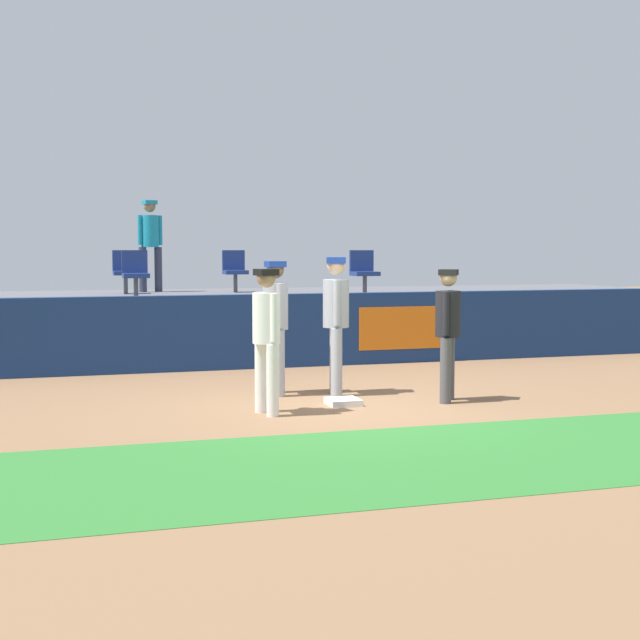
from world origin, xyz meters
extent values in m
plane|color=#846042|center=(0.00, 0.00, 0.00)|extent=(60.00, 60.00, 0.00)
cube|color=#2D722D|center=(0.00, -2.77, 0.00)|extent=(18.00, 2.80, 0.01)
cube|color=white|center=(0.02, 0.17, 0.04)|extent=(0.40, 0.40, 0.08)
cylinder|color=white|center=(-1.08, -0.02, 0.43)|extent=(0.14, 0.14, 0.85)
cylinder|color=white|center=(-1.01, -0.32, 0.43)|extent=(0.14, 0.14, 0.85)
cylinder|color=white|center=(-1.05, -0.17, 1.15)|extent=(0.39, 0.39, 0.60)
sphere|color=#8C6647|center=(-1.05, -0.17, 1.62)|extent=(0.22, 0.22, 0.22)
cube|color=black|center=(-1.05, -0.17, 1.69)|extent=(0.28, 0.28, 0.08)
cylinder|color=white|center=(-1.10, 0.03, 1.17)|extent=(0.09, 0.09, 0.56)
cylinder|color=white|center=(-1.00, -0.36, 1.17)|extent=(0.09, 0.09, 0.56)
ellipsoid|color=brown|center=(-1.00, 0.05, 0.93)|extent=(0.16, 0.22, 0.28)
cylinder|color=#9EA3AD|center=(-0.60, 1.36, 0.44)|extent=(0.15, 0.15, 0.89)
cylinder|color=#9EA3AD|center=(-0.59, 1.03, 0.44)|extent=(0.15, 0.15, 0.89)
cylinder|color=#9EA3AD|center=(-0.60, 1.19, 1.20)|extent=(0.36, 0.36, 0.62)
sphere|color=brown|center=(-0.60, 1.19, 1.69)|extent=(0.23, 0.23, 0.23)
cube|color=#193899|center=(-0.60, 1.19, 1.76)|extent=(0.26, 0.26, 0.08)
cylinder|color=#9EA3AD|center=(-0.61, 1.40, 1.22)|extent=(0.09, 0.09, 0.58)
cylinder|color=#9EA3AD|center=(-0.58, 0.99, 1.22)|extent=(0.09, 0.09, 0.58)
cylinder|color=#9EA3AD|center=(0.23, 1.14, 0.46)|extent=(0.16, 0.16, 0.91)
cylinder|color=#9EA3AD|center=(0.15, 0.82, 0.46)|extent=(0.16, 0.16, 0.91)
cylinder|color=#9EA3AD|center=(0.19, 0.98, 1.23)|extent=(0.43, 0.43, 0.64)
sphere|color=beige|center=(0.19, 0.98, 1.74)|extent=(0.24, 0.24, 0.24)
cube|color=#193899|center=(0.19, 0.98, 1.81)|extent=(0.31, 0.31, 0.08)
cylinder|color=#9EA3AD|center=(0.25, 1.19, 1.25)|extent=(0.09, 0.09, 0.60)
cylinder|color=#9EA3AD|center=(0.13, 0.78, 1.25)|extent=(0.09, 0.09, 0.60)
cylinder|color=#4C4C51|center=(1.47, 0.15, 0.42)|extent=(0.14, 0.14, 0.84)
cylinder|color=#4C4C51|center=(1.30, -0.11, 0.42)|extent=(0.14, 0.14, 0.84)
cylinder|color=black|center=(1.39, 0.02, 1.13)|extent=(0.45, 0.45, 0.59)
sphere|color=tan|center=(1.39, 0.02, 1.60)|extent=(0.22, 0.22, 0.22)
cube|color=black|center=(1.39, 0.02, 1.67)|extent=(0.32, 0.32, 0.08)
cylinder|color=black|center=(1.50, 0.18, 1.15)|extent=(0.09, 0.09, 0.55)
cylinder|color=black|center=(1.28, -0.14, 1.15)|extent=(0.09, 0.09, 0.55)
cube|color=navy|center=(0.00, 3.90, 0.61)|extent=(18.00, 0.24, 1.22)
cube|color=orange|center=(2.27, 3.78, 0.61)|extent=(1.50, 0.02, 0.73)
cube|color=#59595E|center=(0.00, 6.47, 0.56)|extent=(18.00, 4.80, 1.11)
cylinder|color=#4C4C51|center=(0.06, 7.07, 1.31)|extent=(0.08, 0.08, 0.40)
cube|color=navy|center=(0.06, 7.07, 1.51)|extent=(0.46, 0.44, 0.08)
cube|color=navy|center=(0.06, 7.26, 1.75)|extent=(0.46, 0.06, 0.40)
cylinder|color=#4C4C51|center=(-2.09, 7.07, 1.31)|extent=(0.08, 0.08, 0.40)
cube|color=navy|center=(-2.09, 7.07, 1.51)|extent=(0.46, 0.44, 0.08)
cube|color=navy|center=(-2.09, 7.26, 1.75)|extent=(0.46, 0.06, 0.40)
cylinder|color=#4C4C51|center=(2.16, 5.27, 1.31)|extent=(0.08, 0.08, 0.40)
cube|color=navy|center=(2.16, 5.27, 1.51)|extent=(0.47, 0.44, 0.08)
cube|color=navy|center=(2.16, 5.46, 1.75)|extent=(0.47, 0.06, 0.40)
cylinder|color=#4C4C51|center=(-2.06, 5.27, 1.31)|extent=(0.08, 0.08, 0.40)
cube|color=navy|center=(-2.06, 5.27, 1.51)|extent=(0.44, 0.44, 0.08)
cube|color=navy|center=(-2.06, 5.46, 1.75)|extent=(0.44, 0.06, 0.40)
cylinder|color=#33384C|center=(-1.38, 7.77, 1.56)|extent=(0.15, 0.15, 0.90)
cylinder|color=#33384C|center=(-1.70, 7.69, 1.56)|extent=(0.15, 0.15, 0.90)
cylinder|color=teal|center=(-1.54, 7.73, 2.33)|extent=(0.42, 0.42, 0.64)
sphere|color=#8C6647|center=(-1.54, 7.73, 2.83)|extent=(0.24, 0.24, 0.24)
cube|color=teal|center=(-1.54, 7.73, 2.90)|extent=(0.30, 0.30, 0.08)
cylinder|color=teal|center=(-1.34, 7.78, 2.35)|extent=(0.09, 0.09, 0.59)
cylinder|color=teal|center=(-1.75, 7.68, 2.35)|extent=(0.09, 0.09, 0.59)
camera|label=1|loc=(-3.47, -10.21, 1.95)|focal=49.31mm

